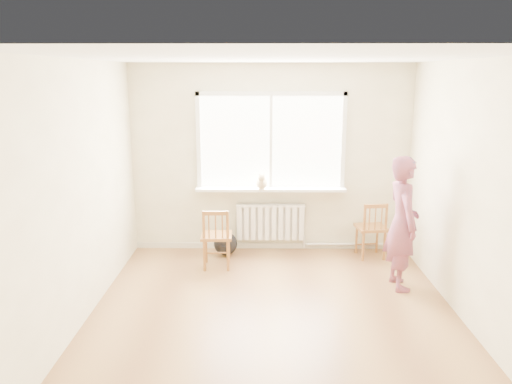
{
  "coord_description": "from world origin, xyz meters",
  "views": [
    {
      "loc": [
        -0.14,
        -4.84,
        2.56
      ],
      "look_at": [
        -0.2,
        1.2,
        1.11
      ],
      "focal_mm": 35.0,
      "sensor_mm": 36.0,
      "label": 1
    }
  ],
  "objects_px": {
    "chair_right": "(372,230)",
    "chair_left": "(216,238)",
    "cat": "(262,182)",
    "backpack": "(225,244)",
    "person": "(402,223)"
  },
  "relations": [
    {
      "from": "cat",
      "to": "chair_right",
      "type": "bearing_deg",
      "value": -6.51
    },
    {
      "from": "cat",
      "to": "backpack",
      "type": "xyz_separation_m",
      "value": [
        -0.52,
        -0.1,
        -0.88
      ]
    },
    {
      "from": "chair_left",
      "to": "person",
      "type": "xyz_separation_m",
      "value": [
        2.28,
        -0.58,
        0.4
      ]
    },
    {
      "from": "chair_left",
      "to": "backpack",
      "type": "relative_size",
      "value": 2.43
    },
    {
      "from": "chair_left",
      "to": "chair_right",
      "type": "relative_size",
      "value": 1.01
    },
    {
      "from": "chair_right",
      "to": "person",
      "type": "distance_m",
      "value": 1.06
    },
    {
      "from": "backpack",
      "to": "chair_left",
      "type": "bearing_deg",
      "value": -99.66
    },
    {
      "from": "chair_left",
      "to": "cat",
      "type": "bearing_deg",
      "value": -137.22
    },
    {
      "from": "chair_right",
      "to": "chair_left",
      "type": "bearing_deg",
      "value": 3.92
    },
    {
      "from": "chair_left",
      "to": "backpack",
      "type": "bearing_deg",
      "value": -101.61
    },
    {
      "from": "backpack",
      "to": "person",
      "type": "bearing_deg",
      "value": -26.03
    },
    {
      "from": "chair_right",
      "to": "cat",
      "type": "xyz_separation_m",
      "value": [
        -1.55,
        0.2,
        0.64
      ]
    },
    {
      "from": "chair_left",
      "to": "backpack",
      "type": "distance_m",
      "value": 0.56
    },
    {
      "from": "chair_right",
      "to": "person",
      "type": "bearing_deg",
      "value": 90.85
    },
    {
      "from": "person",
      "to": "cat",
      "type": "bearing_deg",
      "value": 50.9
    }
  ]
}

